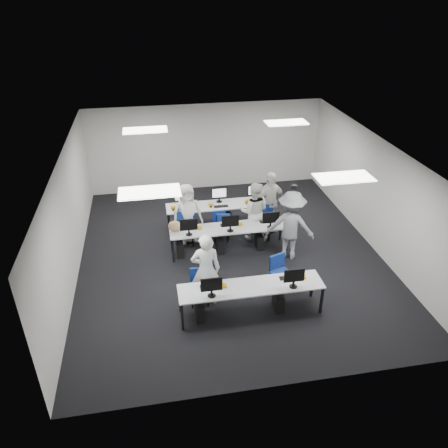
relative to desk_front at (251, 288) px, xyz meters
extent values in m
plane|color=black|center=(0.00, 2.40, -0.68)|extent=(9.00, 9.00, 0.00)
plane|color=white|center=(0.00, 2.40, 2.32)|extent=(9.00, 9.00, 0.00)
cube|color=beige|center=(0.00, 6.90, 0.82)|extent=(8.00, 0.02, 3.00)
cube|color=beige|center=(0.00, -2.10, 0.82)|extent=(8.00, 0.02, 3.00)
cube|color=beige|center=(-4.00, 2.40, 0.82)|extent=(0.02, 9.00, 3.00)
cube|color=beige|center=(4.00, 2.40, 0.82)|extent=(0.02, 9.00, 3.00)
cube|color=white|center=(-2.00, 0.40, 2.30)|extent=(1.20, 0.60, 0.02)
cube|color=white|center=(2.00, 0.40, 2.30)|extent=(1.20, 0.60, 0.02)
cube|color=white|center=(-2.00, 4.40, 2.30)|extent=(1.20, 0.60, 0.02)
cube|color=white|center=(2.00, 4.40, 2.30)|extent=(1.20, 0.60, 0.02)
cube|color=silver|center=(0.00, 0.00, 0.03)|extent=(3.20, 0.70, 0.03)
cube|color=black|center=(-1.55, -0.30, -0.33)|extent=(0.05, 0.05, 0.70)
cube|color=black|center=(-1.55, 0.30, -0.33)|extent=(0.05, 0.05, 0.70)
cube|color=black|center=(1.55, -0.30, -0.33)|extent=(0.05, 0.05, 0.70)
cube|color=black|center=(1.55, 0.30, -0.33)|extent=(0.05, 0.05, 0.70)
cube|color=silver|center=(0.00, 2.60, 0.03)|extent=(3.20, 0.70, 0.03)
cube|color=black|center=(-1.55, 2.30, -0.33)|extent=(0.05, 0.05, 0.70)
cube|color=black|center=(-1.55, 2.90, -0.33)|extent=(0.05, 0.05, 0.70)
cube|color=black|center=(1.55, 2.30, -0.33)|extent=(0.05, 0.05, 0.70)
cube|color=black|center=(1.55, 2.90, -0.33)|extent=(0.05, 0.05, 0.70)
cube|color=silver|center=(0.00, 4.00, 0.03)|extent=(3.20, 0.70, 0.03)
cube|color=black|center=(-1.55, 3.70, -0.33)|extent=(0.05, 0.05, 0.70)
cube|color=black|center=(-1.55, 4.30, -0.33)|extent=(0.05, 0.05, 0.70)
cube|color=black|center=(1.55, 3.70, -0.33)|extent=(0.05, 0.05, 0.70)
cube|color=black|center=(1.55, 4.30, -0.33)|extent=(0.05, 0.05, 0.70)
cube|color=#0B4297|center=(-0.90, -0.18, 0.35)|extent=(0.46, 0.04, 0.32)
cube|color=black|center=(-0.90, 0.14, 0.06)|extent=(0.42, 0.14, 0.02)
ellipsoid|color=black|center=(-0.60, 0.14, 0.07)|extent=(0.07, 0.10, 0.04)
cube|color=black|center=(-1.15, 0.00, -0.47)|extent=(0.18, 0.40, 0.42)
cube|color=white|center=(0.90, -0.18, 0.35)|extent=(0.46, 0.04, 0.32)
cube|color=black|center=(0.90, 0.14, 0.06)|extent=(0.42, 0.14, 0.02)
ellipsoid|color=black|center=(1.20, 0.14, 0.07)|extent=(0.07, 0.10, 0.04)
cube|color=black|center=(0.65, 0.00, -0.47)|extent=(0.18, 0.40, 0.42)
cube|color=white|center=(-1.10, 2.42, 0.35)|extent=(0.46, 0.04, 0.32)
cube|color=black|center=(-1.10, 2.74, 0.06)|extent=(0.42, 0.14, 0.02)
ellipsoid|color=black|center=(-0.80, 2.74, 0.07)|extent=(0.07, 0.10, 0.04)
cube|color=black|center=(-1.35, 2.60, -0.47)|extent=(0.18, 0.40, 0.42)
cube|color=white|center=(0.00, 2.42, 0.35)|extent=(0.46, 0.04, 0.32)
cube|color=black|center=(0.00, 2.74, 0.06)|extent=(0.42, 0.14, 0.02)
ellipsoid|color=black|center=(0.30, 2.74, 0.07)|extent=(0.07, 0.10, 0.04)
cube|color=black|center=(-0.25, 2.60, -0.47)|extent=(0.18, 0.40, 0.42)
cube|color=white|center=(1.10, 2.42, 0.35)|extent=(0.46, 0.04, 0.32)
cube|color=black|center=(1.10, 2.74, 0.06)|extent=(0.42, 0.14, 0.02)
ellipsoid|color=black|center=(1.40, 2.74, 0.07)|extent=(0.07, 0.10, 0.04)
cube|color=black|center=(0.85, 2.60, -0.47)|extent=(0.18, 0.40, 0.42)
cube|color=white|center=(-1.10, 4.18, 0.35)|extent=(0.46, 0.04, 0.32)
cube|color=black|center=(-1.10, 3.86, 0.06)|extent=(0.42, 0.14, 0.02)
ellipsoid|color=black|center=(-1.40, 3.86, 0.07)|extent=(0.07, 0.10, 0.04)
cube|color=black|center=(-0.85, 4.00, -0.47)|extent=(0.18, 0.40, 0.42)
cube|color=white|center=(0.00, 4.18, 0.35)|extent=(0.46, 0.04, 0.32)
cube|color=black|center=(0.00, 3.86, 0.06)|extent=(0.42, 0.14, 0.02)
ellipsoid|color=black|center=(-0.30, 3.86, 0.07)|extent=(0.07, 0.10, 0.04)
cube|color=black|center=(0.25, 4.00, -0.47)|extent=(0.18, 0.40, 0.42)
cube|color=white|center=(1.10, 4.18, 0.35)|extent=(0.46, 0.04, 0.32)
cube|color=black|center=(1.10, 3.86, 0.06)|extent=(0.42, 0.14, 0.02)
ellipsoid|color=black|center=(0.80, 3.86, 0.07)|extent=(0.07, 0.10, 0.04)
cube|color=black|center=(1.35, 4.00, -0.47)|extent=(0.18, 0.40, 0.42)
cube|color=navy|center=(-1.08, 0.57, -0.26)|extent=(0.42, 0.41, 0.06)
cube|color=navy|center=(-1.07, 0.75, -0.02)|extent=(0.39, 0.07, 0.33)
cube|color=navy|center=(0.91, 0.67, -0.22)|extent=(0.57, 0.55, 0.06)
cube|color=navy|center=(0.84, 0.86, 0.04)|extent=(0.41, 0.20, 0.36)
cube|color=navy|center=(-1.08, 3.25, -0.24)|extent=(0.52, 0.51, 0.06)
cube|color=navy|center=(-1.02, 3.43, 0.01)|extent=(0.40, 0.16, 0.35)
cube|color=navy|center=(-0.13, 3.24, -0.26)|extent=(0.40, 0.39, 0.06)
cube|color=navy|center=(-0.13, 3.43, -0.02)|extent=(0.39, 0.05, 0.33)
cube|color=navy|center=(1.10, 3.14, -0.23)|extent=(0.54, 0.52, 0.06)
cube|color=navy|center=(1.16, 3.32, 0.02)|extent=(0.40, 0.18, 0.35)
cube|color=navy|center=(-1.14, 3.47, -0.18)|extent=(0.56, 0.54, 0.06)
cube|color=navy|center=(-1.18, 3.26, 0.10)|extent=(0.46, 0.14, 0.39)
cube|color=navy|center=(-0.02, 3.41, -0.26)|extent=(0.44, 0.42, 0.05)
cube|color=navy|center=(-0.04, 3.23, -0.03)|extent=(0.38, 0.09, 0.33)
cube|color=navy|center=(1.17, 3.51, -0.18)|extent=(0.53, 0.51, 0.06)
cube|color=navy|center=(1.20, 3.29, 0.10)|extent=(0.46, 0.11, 0.39)
ellipsoid|color=tan|center=(-1.44, 2.67, 0.20)|extent=(0.41, 0.31, 0.30)
imported|color=silver|center=(-0.92, 0.53, 0.23)|extent=(0.69, 0.48, 1.82)
imported|color=silver|center=(0.82, 3.13, 0.19)|extent=(0.99, 0.87, 1.74)
imported|color=silver|center=(-1.05, 3.35, 0.19)|extent=(0.94, 0.70, 1.74)
imported|color=silver|center=(1.35, 3.46, 0.25)|extent=(1.18, 0.78, 1.87)
imported|color=slate|center=(1.52, 2.00, 0.29)|extent=(1.43, 1.14, 1.93)
cube|color=black|center=(1.59, 2.17, 1.32)|extent=(0.20, 0.22, 0.10)
camera|label=1|loc=(-1.93, -7.40, 5.93)|focal=35.00mm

